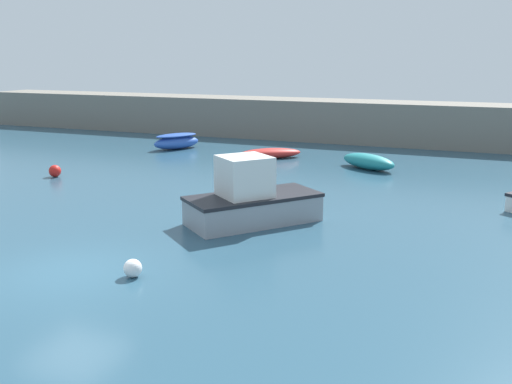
% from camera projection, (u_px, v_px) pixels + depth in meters
% --- Properties ---
extents(ground_plane, '(120.00, 120.00, 0.20)m').
position_uv_depth(ground_plane, '(70.00, 276.00, 15.21)').
color(ground_plane, '#284C60').
extents(harbor_breakwater, '(57.05, 3.73, 2.70)m').
position_uv_depth(harbor_breakwater, '(332.00, 120.00, 38.90)').
color(harbor_breakwater, slate).
rests_on(harbor_breakwater, ground_plane).
extents(rowboat_with_red_cover, '(2.58, 3.29, 0.96)m').
position_uv_depth(rowboat_with_red_cover, '(177.00, 141.00, 35.23)').
color(rowboat_with_red_cover, '#2D56B7').
rests_on(rowboat_with_red_cover, ground_plane).
extents(rowboat_white_midwater, '(3.44, 2.76, 0.76)m').
position_uv_depth(rowboat_white_midwater, '(368.00, 161.00, 29.01)').
color(rowboat_white_midwater, teal).
rests_on(rowboat_white_midwater, ground_plane).
extents(open_tender_yellow, '(3.50, 2.94, 0.56)m').
position_uv_depth(open_tender_yellow, '(271.00, 153.00, 32.09)').
color(open_tender_yellow, red).
rests_on(open_tender_yellow, ground_plane).
extents(motorboat_grey_hull, '(4.42, 4.79, 2.35)m').
position_uv_depth(motorboat_grey_hull, '(251.00, 200.00, 19.48)').
color(motorboat_grey_hull, gray).
rests_on(motorboat_grey_hull, ground_plane).
extents(mooring_buoy_white, '(0.48, 0.48, 0.48)m').
position_uv_depth(mooring_buoy_white, '(133.00, 268.00, 14.80)').
color(mooring_buoy_white, white).
rests_on(mooring_buoy_white, ground_plane).
extents(mooring_buoy_red, '(0.57, 0.57, 0.57)m').
position_uv_depth(mooring_buoy_red, '(55.00, 171.00, 27.11)').
color(mooring_buoy_red, red).
rests_on(mooring_buoy_red, ground_plane).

